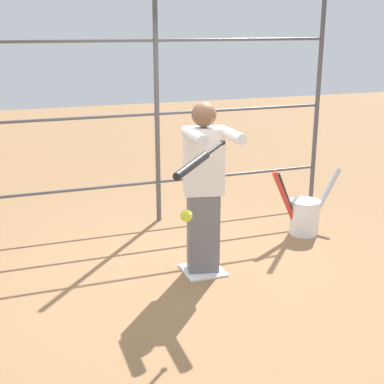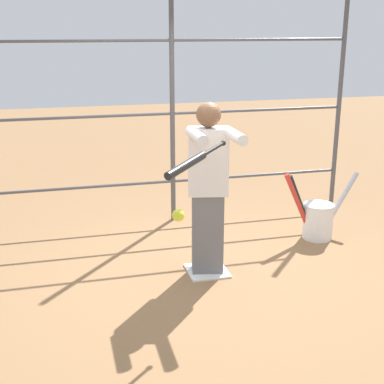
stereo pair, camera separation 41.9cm
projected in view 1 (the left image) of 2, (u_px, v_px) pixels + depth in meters
The scene contains 7 objects.
ground_plane at pixel (203, 271), 5.45m from camera, with size 24.00×24.00×0.00m, color olive.
home_plate at pixel (203, 270), 5.45m from camera, with size 0.40×0.40×0.02m.
fence_backstop at pixel (157, 114), 6.48m from camera, with size 4.55×0.06×2.74m.
batter at pixel (204, 184), 5.16m from camera, with size 0.44×0.64×1.72m.
baseball_bat_swinging at pixel (196, 162), 4.18m from camera, with size 0.66×0.63×0.15m.
softball_in_flight at pixel (186, 216), 4.08m from camera, with size 0.10×0.10×0.10m.
bat_bucket at pixel (304, 215), 6.36m from camera, with size 1.07×0.44×0.81m.
Camera 1 is at (1.77, 4.63, 2.40)m, focal length 50.00 mm.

